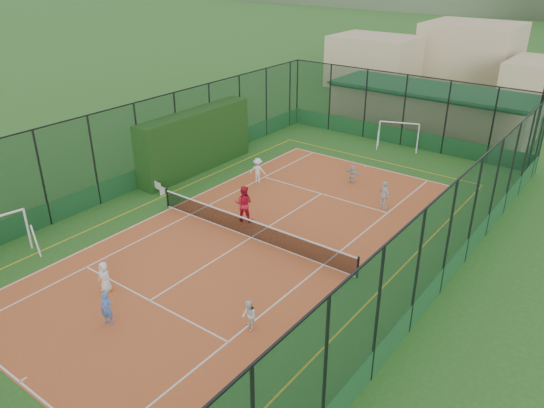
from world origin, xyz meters
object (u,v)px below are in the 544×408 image
at_px(child_near_mid, 107,308).
at_px(child_near_right, 249,315).
at_px(white_bench, 156,185).
at_px(child_near_left, 105,277).
at_px(coach, 244,204).
at_px(clubhouse, 430,108).
at_px(child_far_left, 258,170).
at_px(futsal_goal_far, 398,135).
at_px(child_far_back, 352,174).
at_px(child_far_right, 384,195).
at_px(floodlight_ne, 540,109).

xyz_separation_m(child_near_mid, child_near_right, (4.38, 2.89, -0.07)).
relative_size(white_bench, child_near_mid, 1.04).
height_order(child_near_left, coach, coach).
bearing_deg(clubhouse, child_near_mid, -90.24).
relative_size(clubhouse, child_near_mid, 11.15).
bearing_deg(child_far_left, futsal_goal_far, -130.12).
bearing_deg(child_near_mid, child_far_back, 65.59).
height_order(child_near_right, coach, coach).
bearing_deg(coach, child_far_left, -85.12).
bearing_deg(clubhouse, child_near_left, -93.85).
bearing_deg(child_near_right, clubhouse, 133.52).
relative_size(futsal_goal_far, child_far_right, 1.80).
bearing_deg(white_bench, child_near_left, -46.56).
height_order(floodlight_ne, coach, floodlight_ne).
bearing_deg(child_far_back, child_near_mid, 96.04).
bearing_deg(coach, child_near_right, 105.63).
relative_size(child_near_right, child_far_right, 0.79).
relative_size(child_far_right, child_far_back, 1.35).
xyz_separation_m(floodlight_ne, child_near_left, (-10.55, -23.58, -3.45)).
height_order(futsal_goal_far, coach, coach).
distance_m(floodlight_ne, child_near_mid, 26.58).
bearing_deg(child_near_right, child_near_mid, -111.92).
relative_size(white_bench, child_near_right, 1.17).
bearing_deg(child_near_right, child_far_back, 139.15).
distance_m(floodlight_ne, child_far_left, 17.05).
distance_m(clubhouse, white_bench, 22.48).
height_order(child_near_mid, child_far_right, child_far_right).
bearing_deg(child_near_left, coach, 83.95).
xyz_separation_m(floodlight_ne, child_far_back, (-8.03, -7.72, -3.55)).
distance_m(floodlight_ne, futsal_goal_far, 9.16).
xyz_separation_m(clubhouse, coach, (-1.43, -20.80, -0.61)).
distance_m(child_far_right, child_far_back, 3.71).
bearing_deg(white_bench, coach, 9.28).
xyz_separation_m(floodlight_ne, coach, (-10.03, -15.40, -3.16)).
bearing_deg(futsal_goal_far, child_near_left, -115.78).
bearing_deg(clubhouse, child_far_left, -103.47).
height_order(white_bench, child_near_mid, child_near_mid).
relative_size(child_near_mid, child_far_back, 1.20).
height_order(child_far_left, child_far_back, child_far_left).
bearing_deg(child_far_right, coach, 81.23).
bearing_deg(clubhouse, child_far_right, -76.48).
xyz_separation_m(white_bench, child_near_left, (5.85, -7.93, 0.27)).
bearing_deg(child_far_left, child_far_right, 169.49).
relative_size(floodlight_ne, child_near_mid, 6.05).
bearing_deg(coach, floodlight_ne, -148.24).
height_order(floodlight_ne, child_far_back, floodlight_ne).
xyz_separation_m(futsal_goal_far, coach, (-1.46, -15.21, 0.08)).
relative_size(clubhouse, futsal_goal_far, 5.49).
relative_size(white_bench, child_far_left, 0.93).
height_order(child_near_mid, child_far_back, child_near_mid).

